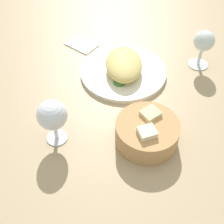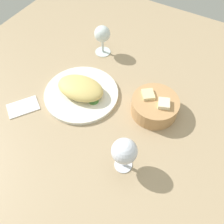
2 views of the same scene
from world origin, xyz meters
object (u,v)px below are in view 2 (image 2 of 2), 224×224
Objects in this scene: wine_glass_near at (124,152)px; folded_napkin at (23,107)px; plate at (81,94)px; wine_glass_far at (102,36)px; bread_basket at (155,106)px.

wine_glass_near is 1.19× the size of folded_napkin.
wine_glass_near is (27.40, -17.17, 8.15)cm from plate.
plate is at bearing -77.09° from wine_glass_far.
wine_glass_far is at bearing 128.13° from wine_glass_near.
wine_glass_far is (-33.14, 42.22, -0.25)cm from wine_glass_near.
wine_glass_far is 1.16× the size of folded_napkin.
folded_napkin is (-41.99, -22.21, -2.91)cm from bread_basket.
wine_glass_near is at bearing -32.07° from plate.
folded_napkin is at bearing 177.94° from wine_glass_near.
folded_napkin is at bearing -133.97° from plate.
plate is 21.74cm from folded_napkin.
bread_basket is at bearing -27.04° from folded_napkin.
folded_napkin is (-42.50, 1.53, -8.45)cm from wine_glass_near.
plate is 2.18× the size of wine_glass_far.
bread_basket is 1.26× the size of wine_glass_near.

